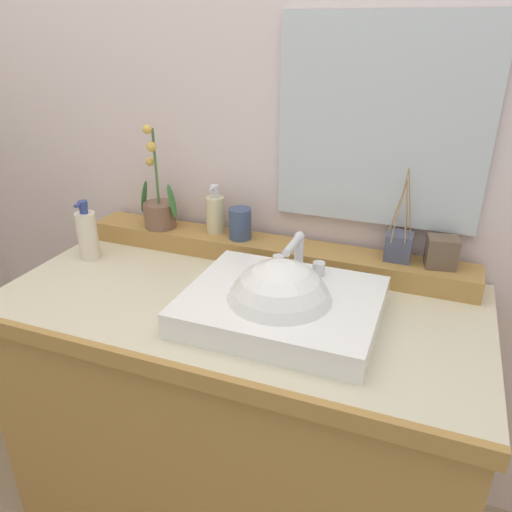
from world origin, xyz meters
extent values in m
cube|color=beige|center=(0.00, 0.43, 1.25)|extent=(3.21, 0.20, 2.51)
cube|color=#A87C3D|center=(0.00, 0.00, 0.40)|extent=(1.24, 0.61, 0.79)
cube|color=beige|center=(0.00, 0.00, 0.81)|extent=(1.27, 0.64, 0.04)
cube|color=#A87C3D|center=(0.00, -0.32, 0.81)|extent=(1.27, 0.02, 0.04)
cube|color=#A87C3D|center=(0.00, 0.25, 0.86)|extent=(1.19, 0.12, 0.06)
cube|color=white|center=(0.14, -0.05, 0.86)|extent=(0.46, 0.38, 0.06)
sphere|color=white|center=(0.14, -0.07, 0.85)|extent=(0.26, 0.26, 0.26)
cylinder|color=silver|center=(0.14, 0.08, 0.94)|extent=(0.02, 0.02, 0.10)
cylinder|color=silver|center=(0.14, 0.02, 0.99)|extent=(0.02, 0.11, 0.02)
sphere|color=silver|center=(0.14, 0.08, 0.99)|extent=(0.03, 0.03, 0.03)
cylinder|color=silver|center=(0.08, 0.08, 0.91)|extent=(0.03, 0.03, 0.04)
cylinder|color=silver|center=(0.19, 0.08, 0.91)|extent=(0.03, 0.03, 0.04)
cylinder|color=brown|center=(-0.37, 0.24, 0.93)|extent=(0.10, 0.10, 0.08)
cylinder|color=tan|center=(-0.37, 0.24, 0.96)|extent=(0.09, 0.09, 0.01)
cylinder|color=#476B38|center=(-0.37, 0.24, 1.09)|extent=(0.01, 0.01, 0.23)
ellipsoid|color=#387033|center=(-0.43, 0.24, 0.98)|extent=(0.03, 0.03, 0.11)
ellipsoid|color=#387033|center=(-0.32, 0.23, 0.98)|extent=(0.03, 0.03, 0.11)
sphere|color=gold|center=(-0.40, 0.24, 1.10)|extent=(0.03, 0.03, 0.03)
sphere|color=gold|center=(-0.37, 0.22, 1.15)|extent=(0.03, 0.03, 0.03)
sphere|color=gold|center=(-0.38, 0.21, 1.20)|extent=(0.03, 0.03, 0.03)
cylinder|color=beige|center=(-0.19, 0.26, 0.94)|extent=(0.06, 0.06, 0.11)
cylinder|color=silver|center=(-0.19, 0.26, 1.01)|extent=(0.02, 0.02, 0.02)
cylinder|color=silver|center=(-0.19, 0.26, 1.03)|extent=(0.03, 0.03, 0.02)
cylinder|color=silver|center=(-0.19, 0.25, 1.03)|extent=(0.01, 0.03, 0.01)
cylinder|color=#384868|center=(-0.10, 0.24, 0.94)|extent=(0.07, 0.07, 0.10)
cube|color=#464A5F|center=(0.37, 0.26, 0.93)|extent=(0.07, 0.07, 0.08)
cylinder|color=#9E7A4C|center=(0.39, 0.26, 1.05)|extent=(0.03, 0.00, 0.19)
cylinder|color=#9E7A4C|center=(0.38, 0.28, 1.03)|extent=(0.02, 0.04, 0.16)
cylinder|color=#9E7A4C|center=(0.36, 0.29, 1.04)|extent=(0.03, 0.05, 0.16)
cylinder|color=#9E7A4C|center=(0.35, 0.26, 1.03)|extent=(0.04, 0.01, 0.16)
cylinder|color=#9E7A4C|center=(0.36, 0.24, 1.05)|extent=(0.02, 0.05, 0.19)
cylinder|color=#9E7A4C|center=(0.38, 0.24, 1.03)|extent=(0.02, 0.04, 0.16)
cube|color=brown|center=(0.48, 0.25, 0.93)|extent=(0.09, 0.08, 0.08)
cylinder|color=beige|center=(-0.53, 0.06, 0.90)|extent=(0.06, 0.06, 0.15)
cylinder|color=navy|center=(-0.53, 0.06, 0.98)|extent=(0.02, 0.02, 0.02)
cylinder|color=navy|center=(-0.53, 0.06, 1.00)|extent=(0.03, 0.03, 0.02)
cylinder|color=navy|center=(-0.53, 0.05, 1.01)|extent=(0.01, 0.03, 0.01)
cube|color=silver|center=(0.28, 0.31, 1.24)|extent=(0.56, 0.02, 0.55)
camera|label=1|loc=(0.46, -1.05, 1.48)|focal=34.88mm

